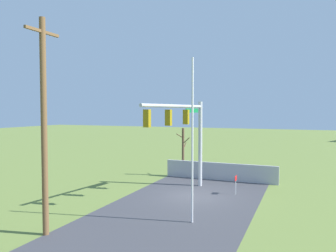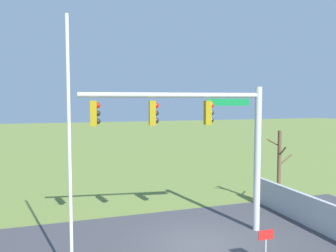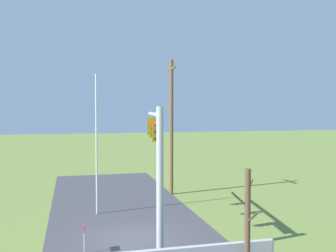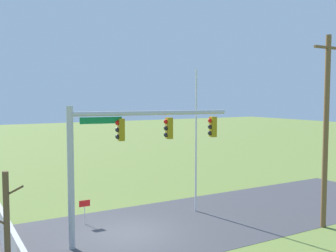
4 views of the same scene
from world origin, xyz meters
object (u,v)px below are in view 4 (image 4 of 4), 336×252
open_sign (85,206)px  flagpole (196,141)px  signal_mast (124,144)px  bare_tree (7,229)px  utility_pole (326,129)px

open_sign → flagpole: bearing=171.5°
signal_mast → flagpole: bearing=-156.9°
flagpole → open_sign: 6.86m
signal_mast → flagpole: (-5.30, -2.26, -0.38)m
flagpole → bare_tree: flagpole is taller
signal_mast → open_sign: bearing=-76.2°
signal_mast → bare_tree: size_ratio=1.84×
utility_pole → bare_tree: (14.31, -1.12, -2.79)m
flagpole → bare_tree: size_ratio=2.00×
bare_tree → open_sign: bare_tree is taller
flagpole → open_sign: bearing=-8.5°
bare_tree → flagpole: bearing=-157.8°
utility_pole → bare_tree: size_ratio=2.36×
signal_mast → utility_pole: 9.74m
flagpole → signal_mast: bearing=23.1°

